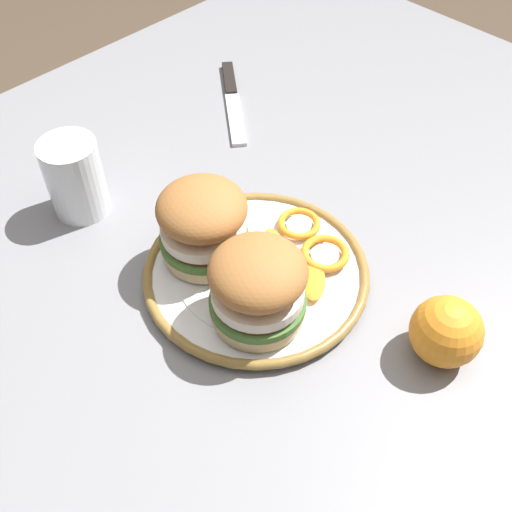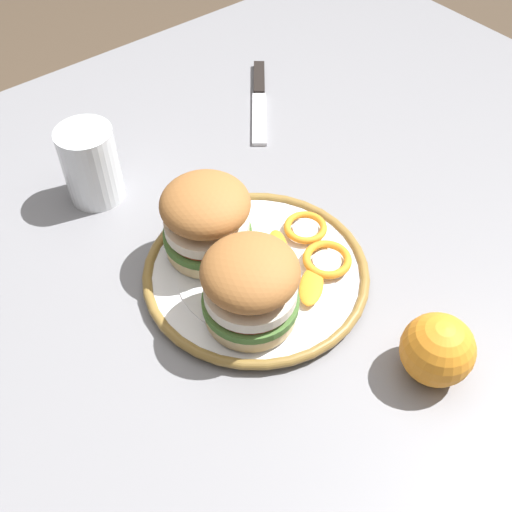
{
  "view_description": "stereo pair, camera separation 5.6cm",
  "coord_description": "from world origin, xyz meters",
  "px_view_note": "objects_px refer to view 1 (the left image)",
  "views": [
    {
      "loc": [
        -0.41,
        -0.4,
        1.33
      ],
      "look_at": [
        -0.07,
        -0.06,
        0.79
      ],
      "focal_mm": 43.66,
      "sensor_mm": 36.0,
      "label": 1
    },
    {
      "loc": [
        -0.37,
        -0.43,
        1.33
      ],
      "look_at": [
        -0.07,
        -0.06,
        0.79
      ],
      "focal_mm": 43.66,
      "sensor_mm": 36.0,
      "label": 2
    }
  ],
  "objects_px": {
    "dining_table": "(261,271)",
    "dinner_plate": "(256,273)",
    "sandwich_half_right": "(203,223)",
    "whole_orange": "(447,330)",
    "drinking_glass": "(76,182)",
    "sandwich_half_left": "(258,286)",
    "table_knife": "(232,97)"
  },
  "relations": [
    {
      "from": "drinking_glass",
      "to": "table_knife",
      "type": "distance_m",
      "value": 0.32
    },
    {
      "from": "table_knife",
      "to": "sandwich_half_right",
      "type": "bearing_deg",
      "value": -138.95
    },
    {
      "from": "drinking_glass",
      "to": "table_knife",
      "type": "relative_size",
      "value": 0.58
    },
    {
      "from": "dinner_plate",
      "to": "table_knife",
      "type": "xyz_separation_m",
      "value": [
        0.24,
        0.29,
        -0.01
      ]
    },
    {
      "from": "sandwich_half_right",
      "to": "drinking_glass",
      "type": "xyz_separation_m",
      "value": [
        -0.05,
        0.19,
        -0.02
      ]
    },
    {
      "from": "dining_table",
      "to": "dinner_plate",
      "type": "height_order",
      "value": "dinner_plate"
    },
    {
      "from": "drinking_glass",
      "to": "dining_table",
      "type": "bearing_deg",
      "value": -53.62
    },
    {
      "from": "sandwich_half_left",
      "to": "table_knife",
      "type": "height_order",
      "value": "sandwich_half_left"
    },
    {
      "from": "whole_orange",
      "to": "drinking_glass",
      "type": "bearing_deg",
      "value": 107.3
    },
    {
      "from": "sandwich_half_right",
      "to": "whole_orange",
      "type": "distance_m",
      "value": 0.3
    },
    {
      "from": "drinking_glass",
      "to": "whole_orange",
      "type": "distance_m",
      "value": 0.49
    },
    {
      "from": "sandwich_half_left",
      "to": "table_knife",
      "type": "bearing_deg",
      "value": 50.05
    },
    {
      "from": "sandwich_half_right",
      "to": "dining_table",
      "type": "bearing_deg",
      "value": -4.59
    },
    {
      "from": "sandwich_half_right",
      "to": "dinner_plate",
      "type": "bearing_deg",
      "value": -68.64
    },
    {
      "from": "dinner_plate",
      "to": "drinking_glass",
      "type": "bearing_deg",
      "value": 107.13
    },
    {
      "from": "sandwich_half_left",
      "to": "sandwich_half_right",
      "type": "relative_size",
      "value": 1.08
    },
    {
      "from": "drinking_glass",
      "to": "whole_orange",
      "type": "relative_size",
      "value": 1.36
    },
    {
      "from": "sandwich_half_right",
      "to": "whole_orange",
      "type": "bearing_deg",
      "value": -71.62
    },
    {
      "from": "dinner_plate",
      "to": "sandwich_half_right",
      "type": "xyz_separation_m",
      "value": [
        -0.02,
        0.06,
        0.06
      ]
    },
    {
      "from": "dining_table",
      "to": "dinner_plate",
      "type": "relative_size",
      "value": 4.73
    },
    {
      "from": "sandwich_half_right",
      "to": "whole_orange",
      "type": "height_order",
      "value": "sandwich_half_right"
    },
    {
      "from": "dinner_plate",
      "to": "whole_orange",
      "type": "xyz_separation_m",
      "value": [
        0.07,
        -0.22,
        0.03
      ]
    },
    {
      "from": "sandwich_half_right",
      "to": "whole_orange",
      "type": "xyz_separation_m",
      "value": [
        0.09,
        -0.28,
        -0.03
      ]
    },
    {
      "from": "drinking_glass",
      "to": "whole_orange",
      "type": "xyz_separation_m",
      "value": [
        0.15,
        -0.47,
        -0.01
      ]
    },
    {
      "from": "table_knife",
      "to": "dining_table",
      "type": "bearing_deg",
      "value": -126.06
    },
    {
      "from": "dining_table",
      "to": "whole_orange",
      "type": "distance_m",
      "value": 0.3
    },
    {
      "from": "dining_table",
      "to": "sandwich_half_right",
      "type": "xyz_separation_m",
      "value": [
        -0.09,
        0.01,
        0.16
      ]
    },
    {
      "from": "drinking_glass",
      "to": "table_knife",
      "type": "bearing_deg",
      "value": 7.51
    },
    {
      "from": "dinner_plate",
      "to": "table_knife",
      "type": "height_order",
      "value": "dinner_plate"
    },
    {
      "from": "sandwich_half_right",
      "to": "sandwich_half_left",
      "type": "bearing_deg",
      "value": -101.14
    },
    {
      "from": "dining_table",
      "to": "sandwich_half_right",
      "type": "height_order",
      "value": "sandwich_half_right"
    },
    {
      "from": "dining_table",
      "to": "sandwich_half_right",
      "type": "bearing_deg",
      "value": 175.41
    }
  ]
}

